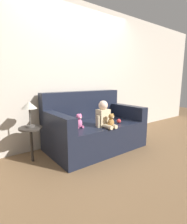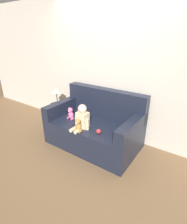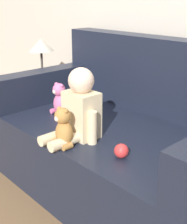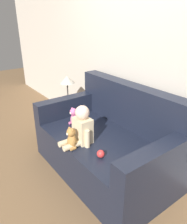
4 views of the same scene
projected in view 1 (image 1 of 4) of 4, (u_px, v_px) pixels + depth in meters
The scene contains 8 objects.
ground_plane at pixel (95, 148), 3.11m from camera, with size 12.00×12.00×0.00m, color brown.
wall_back at pixel (77, 74), 3.32m from camera, with size 8.00×0.05×2.60m.
couch at pixel (93, 129), 3.10m from camera, with size 1.62×0.96×0.98m.
person_baby at pixel (104, 116), 2.75m from camera, with size 0.28×0.33×0.41m.
teddy_bear_brown at pixel (111, 121), 2.68m from camera, with size 0.13×0.10×0.22m.
plush_toy_side at pixel (79, 121), 2.65m from camera, with size 0.13×0.10×0.22m.
toy_ball at pixel (119, 121), 2.97m from camera, with size 0.07×0.07×0.07m.
side_table at pixel (30, 117), 2.48m from camera, with size 0.33×0.33×0.89m.
Camera 1 is at (-1.81, -2.32, 1.18)m, focal length 28.00 mm.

